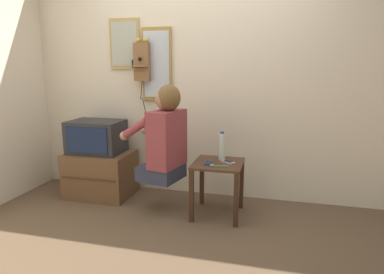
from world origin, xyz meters
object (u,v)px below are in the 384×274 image
(cell_phone_held, at_px, (208,163))
(cell_phone_spare, at_px, (228,162))
(person, at_px, (165,136))
(wall_phone_antique, at_px, (142,61))
(framed_picture, at_px, (125,44))
(wall_mirror, at_px, (157,64))
(water_bottle, at_px, (222,146))
(toothbrush, at_px, (218,166))
(television, at_px, (96,137))

(cell_phone_held, height_order, cell_phone_spare, same)
(person, xyz_separation_m, wall_phone_antique, (-0.42, 0.52, 0.71))
(framed_picture, xyz_separation_m, wall_mirror, (0.37, -0.00, -0.22))
(cell_phone_held, relative_size, water_bottle, 0.45)
(person, distance_m, wall_phone_antique, 0.97)
(wall_phone_antique, bearing_deg, cell_phone_spare, -23.34)
(framed_picture, height_order, water_bottle, framed_picture)
(wall_mirror, xyz_separation_m, toothbrush, (0.80, -0.64, -0.90))
(wall_phone_antique, distance_m, water_bottle, 1.30)
(cell_phone_held, bearing_deg, toothbrush, -36.00)
(wall_mirror, relative_size, cell_phone_spare, 5.71)
(person, bearing_deg, toothbrush, -85.81)
(wall_phone_antique, xyz_separation_m, wall_mirror, (0.15, 0.04, -0.04))
(water_bottle, bearing_deg, person, -162.71)
(toothbrush, bearing_deg, wall_mirror, 36.73)
(wall_mirror, height_order, toothbrush, wall_mirror)
(framed_picture, bearing_deg, cell_phone_held, -27.96)
(wall_phone_antique, relative_size, framed_picture, 1.53)
(person, relative_size, television, 1.62)
(television, distance_m, wall_phone_antique, 0.97)
(cell_phone_held, xyz_separation_m, cell_phone_spare, (0.17, 0.08, 0.00))
(cell_phone_spare, xyz_separation_m, toothbrush, (-0.07, -0.16, 0.00))
(person, height_order, cell_phone_spare, person)
(wall_phone_antique, relative_size, wall_mirror, 1.06)
(television, distance_m, water_bottle, 1.40)
(framed_picture, xyz_separation_m, cell_phone_held, (1.07, -0.57, -1.13))
(wall_phone_antique, distance_m, cell_phone_spare, 1.46)
(cell_phone_spare, relative_size, toothbrush, 0.87)
(wall_mirror, xyz_separation_m, water_bottle, (0.80, -0.40, -0.78))
(wall_phone_antique, bearing_deg, television, -148.60)
(water_bottle, bearing_deg, wall_phone_antique, 159.33)
(television, distance_m, wall_mirror, 1.03)
(television, bearing_deg, water_bottle, -3.38)
(television, xyz_separation_m, toothbrush, (1.40, -0.33, -0.13))
(television, height_order, cell_phone_spare, television)
(wall_phone_antique, height_order, cell_phone_spare, wall_phone_antique)
(wall_phone_antique, height_order, cell_phone_held, wall_phone_antique)
(framed_picture, bearing_deg, wall_phone_antique, -11.16)
(cell_phone_spare, height_order, water_bottle, water_bottle)
(wall_mirror, height_order, cell_phone_held, wall_mirror)
(cell_phone_spare, distance_m, water_bottle, 0.17)
(wall_mirror, bearing_deg, cell_phone_spare, -28.96)
(person, relative_size, cell_phone_spare, 6.74)
(person, xyz_separation_m, wall_mirror, (-0.27, 0.56, 0.67))
(water_bottle, bearing_deg, cell_phone_held, -119.55)
(person, relative_size, water_bottle, 3.31)
(framed_picture, height_order, cell_phone_spare, framed_picture)
(wall_mirror, xyz_separation_m, cell_phone_held, (0.70, -0.57, -0.90))
(person, bearing_deg, television, 87.11)
(wall_mirror, distance_m, cell_phone_spare, 1.35)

